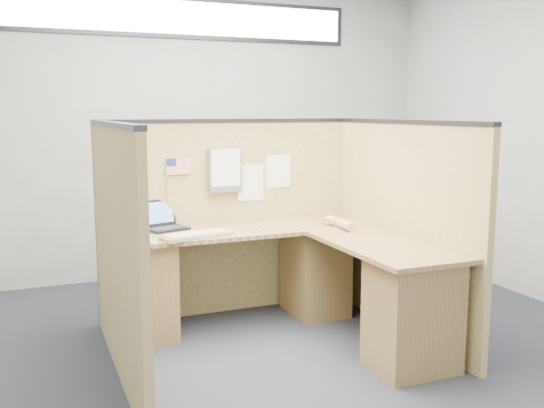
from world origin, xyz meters
name	(u,v)px	position (x,y,z in m)	size (l,w,h in m)	color
floor	(279,355)	(0.00, 0.00, 0.00)	(5.00, 5.00, 0.00)	black
wall_back	(188,131)	(0.00, 2.25, 1.40)	(5.00, 5.00, 0.00)	#939698
clerestory_window	(186,18)	(0.00, 2.23, 2.45)	(3.30, 0.04, 0.38)	#232328
cubicle_partitions	(255,229)	(0.00, 0.43, 0.77)	(2.06, 1.83, 1.53)	olive
l_desk	(287,283)	(0.18, 0.29, 0.39)	(1.95, 1.75, 0.73)	brown
laptop	(165,222)	(-0.54, 0.88, 0.78)	(0.33, 0.35, 0.20)	black
keyboard	(196,235)	(-0.41, 0.48, 0.75)	(0.52, 0.27, 0.03)	gray
mouse	(331,222)	(0.66, 0.54, 0.75)	(0.10, 0.06, 0.04)	silver
hand_forearm	(340,223)	(0.67, 0.40, 0.77)	(0.11, 0.37, 0.08)	tan
blue_poster	(137,140)	(-0.71, 0.97, 1.38)	(0.16, 0.00, 0.22)	#21319B
american_flag	(176,168)	(-0.43, 0.96, 1.17)	(0.19, 0.01, 0.32)	olive
file_holder	(225,170)	(-0.05, 0.94, 1.14)	(0.26, 0.05, 0.34)	slate
paper_left	(250,183)	(0.17, 0.97, 1.03)	(0.22, 0.00, 0.28)	white
paper_right	(278,171)	(0.41, 0.97, 1.11)	(0.20, 0.00, 0.26)	white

